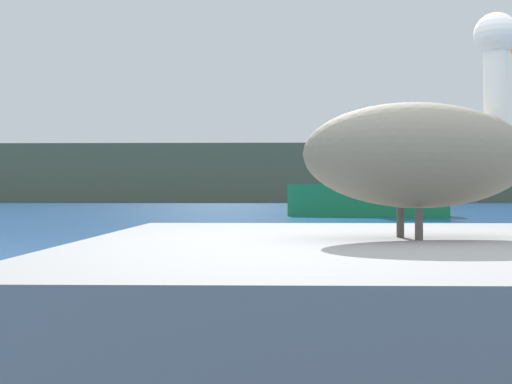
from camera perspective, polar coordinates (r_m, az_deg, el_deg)
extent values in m
cube|color=#5B664C|center=(73.54, 1.69, 1.69)|extent=(140.00, 13.32, 6.57)
cube|color=gray|center=(2.51, 15.27, -13.43)|extent=(2.60, 2.42, 0.80)
ellipsoid|color=slate|center=(2.44, 15.26, 3.35)|extent=(1.03, 0.66, 0.41)
cylinder|color=white|center=(2.65, 21.67, 8.60)|extent=(0.09, 0.09, 0.38)
sphere|color=white|center=(2.70, 21.67, 13.69)|extent=(0.17, 0.17, 0.17)
cylinder|color=#4C4742|center=(2.49, 13.47, -2.82)|extent=(0.03, 0.03, 0.12)
cylinder|color=#4C4742|center=(2.35, 15.13, -2.97)|extent=(0.03, 0.03, 0.12)
cube|color=#1E8C4C|center=(26.37, 10.54, -0.76)|extent=(6.94, 3.58, 1.36)
cube|color=#1E6099|center=(26.34, 12.67, 2.63)|extent=(2.33, 2.18, 1.75)
cylinder|color=#B2B2B2|center=(26.34, 14.87, 3.48)|extent=(0.12, 0.12, 2.53)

